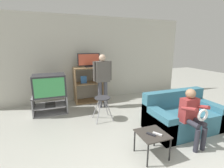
# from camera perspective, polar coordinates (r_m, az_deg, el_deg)

# --- Properties ---
(wall_back) EXTENTS (6.40, 0.06, 2.60)m
(wall_back) POSITION_cam_1_polar(r_m,az_deg,el_deg) (5.27, -6.96, 8.74)
(wall_back) COLOR beige
(wall_back) RESTS_ON ground_plane
(tv_stand) EXTENTS (0.84, 0.51, 0.48)m
(tv_stand) POSITION_cam_1_polar(r_m,az_deg,el_deg) (4.53, -20.85, -6.68)
(tv_stand) COLOR #939399
(tv_stand) RESTS_ON ground_plane
(television_main) EXTENTS (0.77, 0.55, 0.54)m
(television_main) POSITION_cam_1_polar(r_m,az_deg,el_deg) (4.37, -21.13, -0.38)
(television_main) COLOR #2D2D33
(television_main) RESTS_ON tv_stand
(media_shelf) EXTENTS (0.85, 0.46, 1.09)m
(media_shelf) POSITION_cam_1_polar(r_m,az_deg,el_deg) (5.05, -8.35, -0.09)
(media_shelf) COLOR #9E7A51
(media_shelf) RESTS_ON ground_plane
(television_flat) EXTENTS (0.66, 0.20, 0.41)m
(television_flat) POSITION_cam_1_polar(r_m,az_deg,el_deg) (4.91, -8.16, 8.14)
(television_flat) COLOR black
(television_flat) RESTS_ON media_shelf
(folding_stool) EXTENTS (0.43, 0.41, 0.56)m
(folding_stool) POSITION_cam_1_polar(r_m,az_deg,el_deg) (3.80, -3.38, -6.01)
(folding_stool) COLOR #99999E
(folding_stool) RESTS_ON ground_plane
(snack_table) EXTENTS (0.44, 0.44, 0.40)m
(snack_table) POSITION_cam_1_polar(r_m,az_deg,el_deg) (2.73, 13.92, -17.37)
(snack_table) COLOR #38332D
(snack_table) RESTS_ON ground_plane
(remote_control_black) EXTENTS (0.11, 0.14, 0.02)m
(remote_control_black) POSITION_cam_1_polar(r_m,az_deg,el_deg) (2.65, 13.56, -16.83)
(remote_control_black) COLOR #232328
(remote_control_black) RESTS_ON snack_table
(remote_control_white) EXTENTS (0.11, 0.14, 0.02)m
(remote_control_white) POSITION_cam_1_polar(r_m,az_deg,el_deg) (2.69, 15.66, -16.52)
(remote_control_white) COLOR silver
(remote_control_white) RESTS_ON snack_table
(couch) EXTENTS (1.51, 0.85, 0.77)m
(couch) POSITION_cam_1_polar(r_m,az_deg,el_deg) (3.78, 23.37, -10.45)
(couch) COLOR teal
(couch) RESTS_ON ground_plane
(person_standing_adult) EXTENTS (0.53, 0.20, 1.49)m
(person_standing_adult) POSITION_cam_1_polar(r_m,az_deg,el_deg) (4.47, -3.35, 2.74)
(person_standing_adult) COLOR #4C4C56
(person_standing_adult) RESTS_ON ground_plane
(person_seated_child) EXTENTS (0.33, 0.43, 1.00)m
(person_seated_child) POSITION_cam_1_polar(r_m,az_deg,el_deg) (3.16, 26.31, -9.17)
(person_seated_child) COLOR #2D2D38
(person_seated_child) RESTS_ON ground_plane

